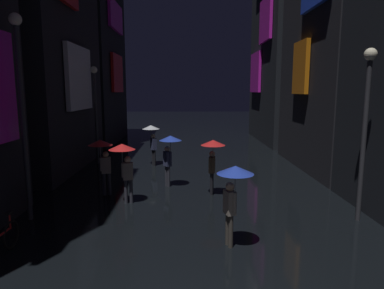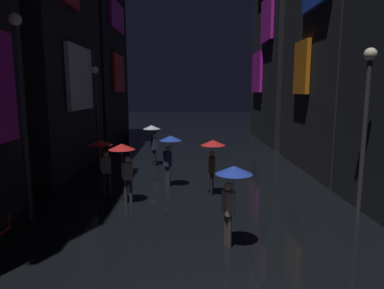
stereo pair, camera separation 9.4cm
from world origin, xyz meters
name	(u,v)px [view 1 (the left image)]	position (x,y,z in m)	size (l,w,h in m)	color
building_left_mid	(36,40)	(-7.48, 13.15, 6.32)	(4.25, 8.32, 12.65)	black
building_left_far	(88,48)	(-7.48, 22.16, 7.01)	(4.25, 8.33, 14.03)	black
building_right_far	(289,30)	(7.48, 22.47, 8.38)	(4.25, 8.93, 16.75)	black
pedestrian_foreground_right_red	(124,157)	(-2.35, 7.39, 1.67)	(0.90, 0.90, 2.12)	#2D2D38
pedestrian_near_crossing_red	(102,152)	(-3.33, 8.35, 1.67)	(0.90, 0.90, 2.12)	#2D2D38
pedestrian_foreground_left_blue	(233,183)	(0.93, 3.94, 1.67)	(0.90, 0.90, 2.12)	#38332D
pedestrian_midstreet_centre_red	(213,152)	(0.76, 8.30, 1.67)	(0.90, 0.90, 2.12)	black
pedestrian_midstreet_left_blue	(169,147)	(-0.90, 9.50, 1.67)	(0.90, 0.90, 2.12)	#2D2D38
pedestrian_far_right_clear	(152,134)	(-2.02, 13.58, 1.67)	(0.90, 0.90, 2.12)	black
streetlamp_right_near	(366,114)	(5.00, 5.73, 3.22)	(0.36, 0.36, 5.10)	#2D2D33
streetlamp_left_far	(95,103)	(-5.00, 14.04, 3.25)	(0.36, 0.36, 5.14)	#2D2D33
streetlamp_left_near	(21,96)	(-5.00, 5.96, 3.74)	(0.36, 0.36, 6.06)	#2D2D33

